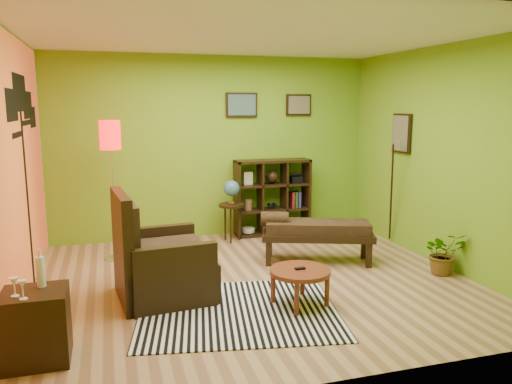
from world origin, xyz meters
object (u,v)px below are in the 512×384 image
object	(u,v)px
floor_lamp	(111,148)
globe_table	(231,195)
side_cabinet	(36,326)
potted_plant	(443,257)
coffee_table	(300,274)
cube_shelf	(273,197)
armchair	(158,266)
bench	(315,230)

from	to	relation	value
floor_lamp	globe_table	xyz separation A→B (m)	(1.71, 0.43, -0.79)
side_cabinet	potted_plant	size ratio (longest dim) A/B	1.69
floor_lamp	coffee_table	bearing A→B (deg)	-50.34
floor_lamp	cube_shelf	size ratio (longest dim) A/B	1.55
side_cabinet	globe_table	size ratio (longest dim) A/B	0.97
coffee_table	potted_plant	size ratio (longest dim) A/B	1.18
coffee_table	globe_table	size ratio (longest dim) A/B	0.67
floor_lamp	side_cabinet	bearing A→B (deg)	-104.03
armchair	bench	distance (m)	2.20
side_cabinet	globe_table	bearing A→B (deg)	52.23
armchair	bench	size ratio (longest dim) A/B	0.76
coffee_table	globe_table	distance (m)	2.63
floor_lamp	potted_plant	world-z (taller)	floor_lamp
coffee_table	side_cabinet	world-z (taller)	side_cabinet
coffee_table	floor_lamp	size ratio (longest dim) A/B	0.34
coffee_table	bench	size ratio (longest dim) A/B	0.41
cube_shelf	potted_plant	size ratio (longest dim) A/B	2.24
globe_table	cube_shelf	world-z (taller)	cube_shelf
coffee_table	bench	bearing A→B (deg)	61.10
floor_lamp	globe_table	bearing A→B (deg)	14.06
coffee_table	globe_table	world-z (taller)	globe_table
cube_shelf	coffee_table	bearing A→B (deg)	-103.06
bench	potted_plant	xyz separation A→B (m)	(1.33, -0.89, -0.22)
floor_lamp	potted_plant	size ratio (longest dim) A/B	3.47
coffee_table	bench	xyz separation A→B (m)	(0.72, 1.30, 0.09)
side_cabinet	floor_lamp	xyz separation A→B (m)	(0.66, 2.63, 1.20)
armchair	cube_shelf	size ratio (longest dim) A/B	0.97
bench	coffee_table	bearing A→B (deg)	-118.90
potted_plant	bench	bearing A→B (deg)	146.03
coffee_table	potted_plant	world-z (taller)	potted_plant
floor_lamp	bench	distance (m)	2.87
potted_plant	armchair	bearing A→B (deg)	176.23
armchair	potted_plant	world-z (taller)	armchair
side_cabinet	floor_lamp	size ratio (longest dim) A/B	0.49
coffee_table	armchair	xyz separation A→B (m)	(-1.37, 0.64, 0.02)
potted_plant	side_cabinet	bearing A→B (deg)	-169.05
bench	potted_plant	bearing A→B (deg)	-33.97
cube_shelf	globe_table	bearing A→B (deg)	-161.57
armchair	globe_table	bearing A→B (deg)	56.69
side_cabinet	floor_lamp	distance (m)	2.96
coffee_table	cube_shelf	distance (m)	2.93
coffee_table	cube_shelf	bearing A→B (deg)	76.94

